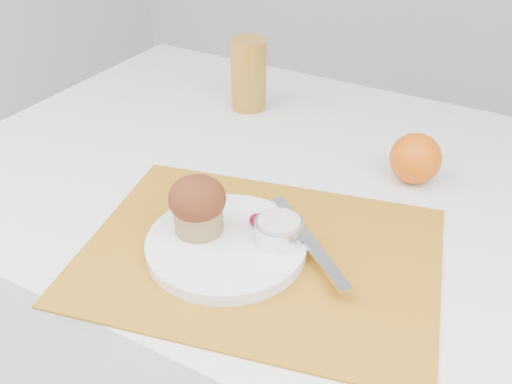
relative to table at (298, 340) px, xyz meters
The scene contains 11 objects.
table is the anchor object (origin of this frame).
placemat 0.43m from the table, 83.23° to the right, with size 0.47×0.34×0.00m, color #B57319.
plate 0.44m from the table, 94.90° to the right, with size 0.21×0.21×0.02m, color white.
ramekin 0.45m from the table, 77.22° to the right, with size 0.06×0.06×0.03m, color silver.
cream 0.46m from the table, 77.22° to the right, with size 0.06×0.06×0.01m, color silver.
raspberry_near 0.44m from the table, 89.93° to the right, with size 0.02×0.02×0.02m, color #550213.
raspberry_far 0.45m from the table, 81.59° to the right, with size 0.02×0.02×0.02m, color #580210.
butter_knife 0.44m from the table, 65.20° to the right, with size 0.21×0.02×0.01m, color silver.
orange 0.45m from the table, 28.81° to the left, with size 0.08×0.08×0.08m, color #EE5F08.
juice_glass 0.53m from the table, 139.39° to the left, with size 0.07×0.07×0.14m, color #B47821.
muffin 0.49m from the table, 106.14° to the right, with size 0.08×0.08×0.08m.
Camera 1 is at (0.31, -0.66, 1.24)m, focal length 40.00 mm.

